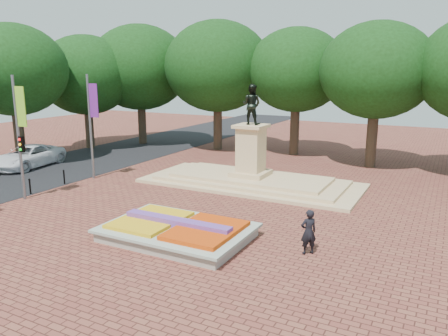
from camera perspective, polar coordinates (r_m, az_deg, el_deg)
name	(u,v)px	position (r m, az deg, el deg)	size (l,w,h in m)	color
ground	(183,221)	(21.65, -5.35, -6.95)	(90.00, 90.00, 0.00)	brown
asphalt_street	(50,169)	(35.00, -21.72, -0.18)	(9.00, 90.00, 0.02)	black
flower_bed	(178,231)	(19.42, -6.04, -8.13)	(6.30, 4.30, 0.91)	gray
monument	(251,171)	(28.16, 3.50, -0.42)	(14.00, 6.00, 6.40)	tan
tree_row_back	(331,78)	(36.15, 13.77, 11.40)	(44.80, 8.80, 10.43)	#372B1E
banner_poles	(15,133)	(26.69, -25.67, 4.16)	(0.88, 11.17, 7.00)	slate
bollard_row	(11,191)	(27.69, -26.11, -2.71)	(0.12, 13.12, 0.98)	black
van	(28,156)	(36.38, -24.25, 1.38)	(2.76, 5.99, 1.67)	white
pedestrian	(308,232)	(17.94, 10.98, -8.19)	(0.68, 0.45, 1.86)	black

